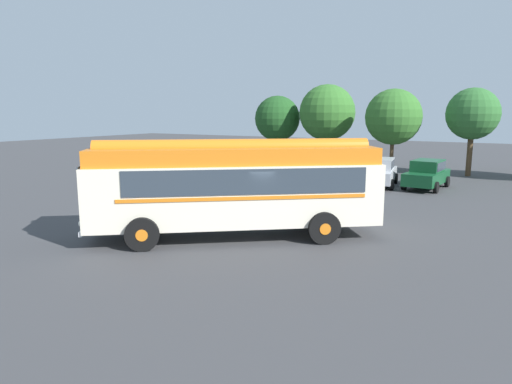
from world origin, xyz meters
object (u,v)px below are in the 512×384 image
at_px(car_near_left, 334,170).
at_px(car_mid_left, 379,172).
at_px(car_mid_right, 427,174).
at_px(vintage_bus, 234,185).

xyz_separation_m(car_near_left, car_mid_left, (2.75, 0.41, 0.00)).
distance_m(car_near_left, car_mid_right, 5.48).
xyz_separation_m(car_near_left, car_mid_right, (5.42, 0.82, 0.00)).
xyz_separation_m(car_mid_left, car_mid_right, (2.66, 0.40, 0.00)).
height_order(vintage_bus, car_near_left, vintage_bus).
distance_m(vintage_bus, car_mid_left, 14.17).
bearing_deg(car_near_left, car_mid_right, 8.56).
bearing_deg(vintage_bus, car_mid_left, 84.33).
bearing_deg(car_mid_left, vintage_bus, -95.67).
height_order(car_mid_left, car_mid_right, same).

